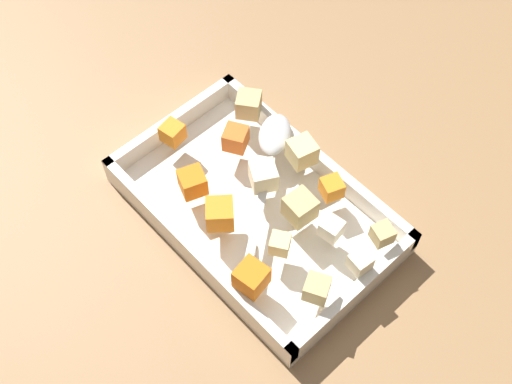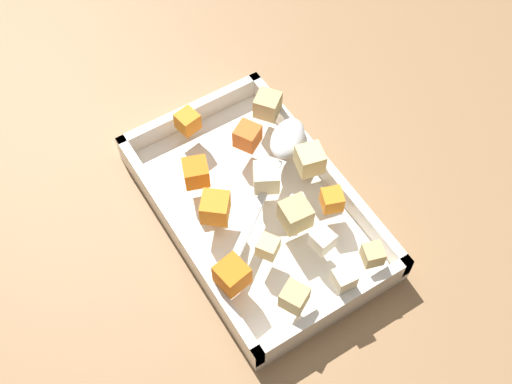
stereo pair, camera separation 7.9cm
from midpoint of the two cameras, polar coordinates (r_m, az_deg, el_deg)
ground_plane at (r=0.84m, az=-3.84°, el=-2.01°), size 4.00×4.00×0.00m
baking_dish at (r=0.83m, az=-2.73°, el=-1.73°), size 0.34×0.21×0.04m
carrot_chunk_near_left at (r=0.84m, az=-4.49°, el=4.42°), size 0.04×0.04×0.03m
carrot_chunk_corner_se at (r=0.80m, az=-8.29°, el=0.61°), size 0.04×0.04×0.03m
carrot_chunk_near_spoon at (r=0.77m, az=-6.05°, el=-2.11°), size 0.05×0.05×0.03m
carrot_chunk_center at (r=0.80m, az=3.70°, el=0.14°), size 0.03×0.03×0.02m
carrot_chunk_far_left at (r=0.73m, az=-3.51°, el=-7.59°), size 0.04×0.04×0.03m
carrot_chunk_rim_edge at (r=0.85m, az=-9.84°, el=4.84°), size 0.03×0.03×0.03m
potato_chunk_under_handle at (r=0.82m, az=1.22°, el=3.26°), size 0.04×0.04×0.03m
potato_chunk_near_right at (r=0.75m, az=5.94°, el=-6.25°), size 0.03×0.03×0.02m
potato_chunk_corner_nw at (r=0.80m, az=-2.19°, el=1.16°), size 0.04×0.04×0.03m
potato_chunk_heap_side at (r=0.77m, az=0.89°, el=-1.59°), size 0.03×0.03×0.03m
potato_chunk_front_center at (r=0.73m, az=2.13°, el=-8.54°), size 0.04×0.04×0.03m
potato_chunk_mid_right at (r=0.76m, az=-0.93°, el=-4.72°), size 0.03×0.03×0.02m
potato_chunk_heap_top at (r=0.87m, az=-3.28°, el=7.32°), size 0.04×0.04×0.03m
potato_chunk_far_right at (r=0.77m, az=7.92°, el=-3.84°), size 0.03×0.03×0.02m
parsnip_chunk_corner_ne at (r=0.77m, az=3.57°, el=-3.38°), size 0.03×0.03×0.02m
serving_spoon at (r=0.83m, az=-1.24°, el=4.00°), size 0.15×0.19×0.02m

